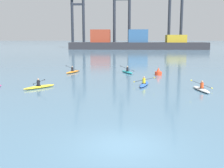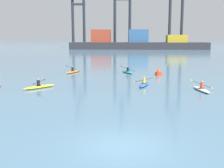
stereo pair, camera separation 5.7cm
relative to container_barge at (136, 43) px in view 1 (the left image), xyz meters
The scene contains 11 objects.
ground_plane 104.24m from the container_barge, 91.77° to the right, with size 800.00×800.00×0.00m, color #476B84.
container_barge is the anchor object (origin of this frame).
gantry_crane_west 31.44m from the container_barge, 155.82° to the left, with size 6.33×15.64×33.41m.
gantry_crane_west_mid 17.47m from the container_barge, 127.92° to the left, with size 7.71×17.10×35.29m.
gantry_crane_east_mid 24.82m from the container_barge, 22.50° to the left, with size 6.31×16.67×40.02m.
channel_buoy 80.19m from the container_barge, 89.41° to the right, with size 0.90×0.90×1.00m.
kayak_blue 88.33m from the container_barge, 90.93° to the right, with size 2.18×3.44×0.95m.
kayak_yellow 91.05m from the container_barge, 97.28° to the right, with size 2.65×2.99×1.01m.
kayak_white 90.83m from the container_barge, 87.72° to the right, with size 2.15×3.45×1.07m.
kayak_orange 79.13m from the container_barge, 97.75° to the right, with size 2.09×3.41×1.02m.
kayak_teal 78.26m from the container_barge, 92.33° to the right, with size 1.99×3.35×1.07m.
Camera 1 is at (0.19, -12.03, 4.81)m, focal length 44.93 mm.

